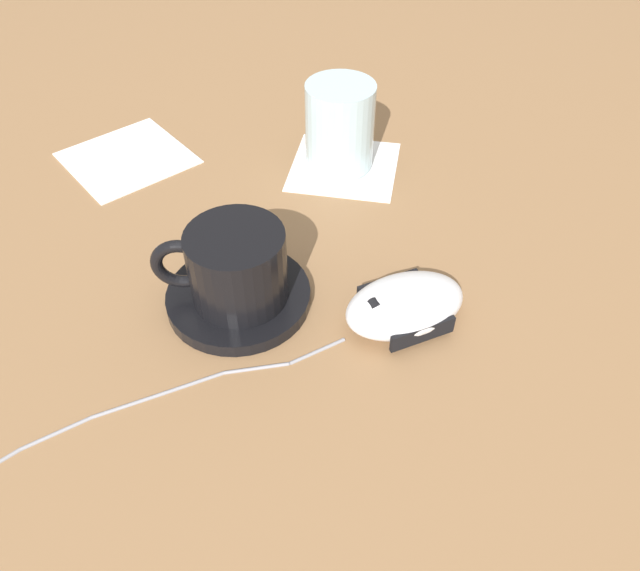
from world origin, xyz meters
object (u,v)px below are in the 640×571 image
saucer (239,297)px  computer_mouse (405,305)px  coffee_cup (234,266)px  drinking_glass (340,126)px

saucer → computer_mouse: size_ratio=1.09×
saucer → coffee_cup: size_ratio=1.12×
coffee_cup → drinking_glass: size_ratio=1.20×
saucer → computer_mouse: (-0.05, -0.13, 0.01)m
saucer → drinking_glass: bearing=-37.1°
drinking_glass → coffee_cup: bearing=143.2°
drinking_glass → saucer: bearing=142.9°
coffee_cup → drinking_glass: (0.18, -0.14, 0.00)m
saucer → computer_mouse: bearing=-112.5°
coffee_cup → computer_mouse: size_ratio=0.97×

